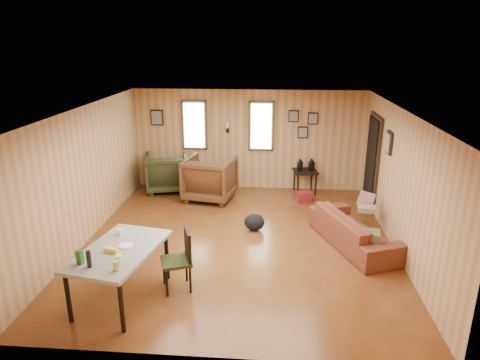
% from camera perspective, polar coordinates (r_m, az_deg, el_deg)
% --- Properties ---
extents(room, '(5.54, 6.04, 2.44)m').
position_cam_1_polar(room, '(7.67, 1.19, 0.77)').
color(room, brown).
rests_on(room, ground).
extents(sofa, '(1.29, 2.10, 0.79)m').
position_cam_1_polar(sofa, '(7.86, 15.05, -5.76)').
color(sofa, brown).
rests_on(sofa, ground).
extents(recliner_brown, '(1.22, 1.16, 1.08)m').
position_cam_1_polar(recliner_brown, '(9.73, -4.03, 0.48)').
color(recliner_brown, '#512F18').
rests_on(recliner_brown, ground).
extents(recliner_green, '(1.16, 1.12, 1.00)m').
position_cam_1_polar(recliner_green, '(10.44, -9.72, 1.27)').
color(recliner_green, '#2E3317').
rests_on(recliner_green, ground).
extents(end_table, '(0.64, 0.61, 0.69)m').
position_cam_1_polar(end_table, '(10.44, -5.55, 0.78)').
color(end_table, black).
rests_on(end_table, ground).
extents(side_table, '(0.61, 0.61, 0.85)m').
position_cam_1_polar(side_table, '(10.23, 8.72, 1.42)').
color(side_table, black).
rests_on(side_table, ground).
extents(cooler, '(0.38, 0.32, 0.23)m').
position_cam_1_polar(cooler, '(9.79, 8.47, -2.21)').
color(cooler, maroon).
rests_on(cooler, ground).
extents(backpack, '(0.47, 0.43, 0.34)m').
position_cam_1_polar(backpack, '(8.25, 1.93, -5.64)').
color(backpack, black).
rests_on(backpack, ground).
extents(sofa_pillows, '(0.64, 1.68, 0.34)m').
position_cam_1_polar(sofa_pillows, '(7.91, 16.57, -4.91)').
color(sofa_pillows, '#4B4C2A').
rests_on(sofa_pillows, sofa).
extents(dining_table, '(1.19, 1.67, 1.00)m').
position_cam_1_polar(dining_table, '(6.18, -15.86, -9.48)').
color(dining_table, gray).
rests_on(dining_table, ground).
extents(dining_chair, '(0.54, 0.54, 0.92)m').
position_cam_1_polar(dining_chair, '(6.35, -7.89, -10.06)').
color(dining_chair, '#2E3317').
rests_on(dining_chair, ground).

